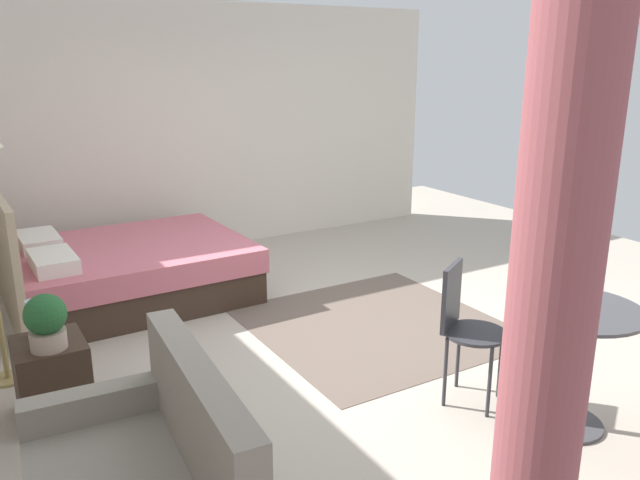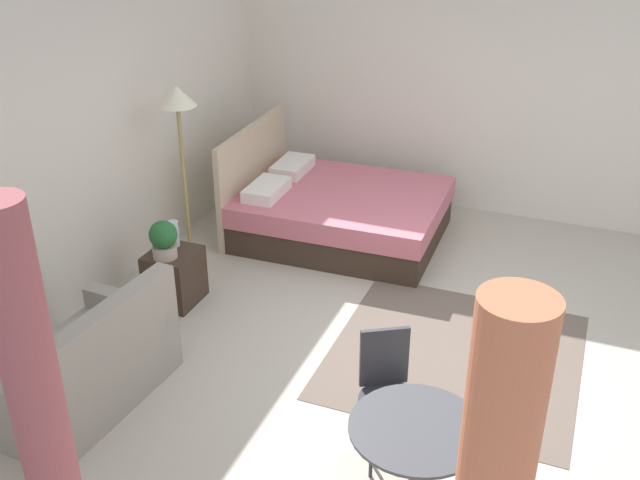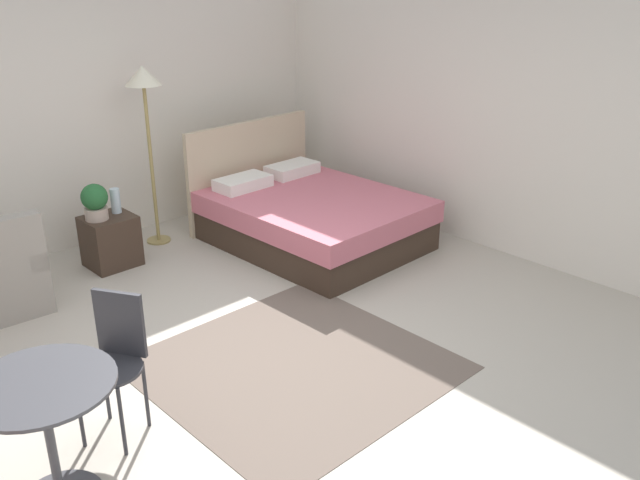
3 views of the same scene
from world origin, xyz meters
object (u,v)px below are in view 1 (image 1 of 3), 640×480
cafe_chair_near_window (464,320)px  bed (123,270)px  vase (34,319)px  potted_plant (46,321)px  balcony_table (573,344)px  nightstand (52,378)px

cafe_chair_near_window → bed: bearing=26.2°
bed → vase: (-1.63, 0.91, 0.32)m
potted_plant → balcony_table: 3.08m
balcony_table → cafe_chair_near_window: bearing=30.8°
nightstand → potted_plant: potted_plant is taller
potted_plant → vase: 0.23m
potted_plant → balcony_table: bearing=-121.3°
nightstand → potted_plant: (-0.10, 0.00, 0.42)m
bed → potted_plant: size_ratio=6.16×
vase → balcony_table: bearing=-124.3°
nightstand → cafe_chair_near_window: (-1.14, -2.29, 0.31)m
nightstand → cafe_chair_near_window: cafe_chair_near_window is taller
nightstand → potted_plant: bearing=177.6°
bed → potted_plant: (-1.85, 0.87, 0.38)m
bed → nightstand: (-1.75, 0.87, -0.04)m
vase → cafe_chair_near_window: cafe_chair_near_window is taller
balcony_table → cafe_chair_near_window: cafe_chair_near_window is taller
potted_plant → cafe_chair_near_window: 2.52m
vase → balcony_table: size_ratio=0.31×
potted_plant → vase: potted_plant is taller
bed → balcony_table: bearing=-153.0°
potted_plant → vase: (0.22, 0.04, -0.06)m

